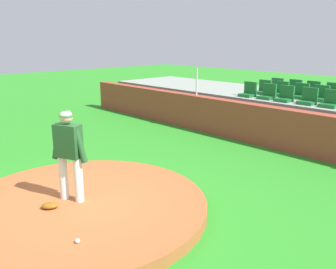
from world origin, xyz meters
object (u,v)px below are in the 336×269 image
stadium_chair_8 (320,96)px  stadium_chair_12 (312,91)px  stadium_chair_3 (308,99)px  stadium_chair_4 (331,102)px  fielding_glove (50,206)px  stadium_chair_13 (332,93)px  pitcher (69,148)px  stadium_chair_2 (285,96)px  stadium_chair_11 (294,89)px  stadium_chair_1 (268,94)px  stadium_chair_10 (276,87)px  stadium_chair_5 (263,90)px  baseball (78,241)px  stadium_chair_0 (249,92)px  stadium_chair_6 (280,91)px  stadium_chair_7 (300,94)px

stadium_chair_8 → stadium_chair_12: bearing=-52.8°
stadium_chair_3 → stadium_chair_4: size_ratio=1.00×
fielding_glove → stadium_chair_13: 9.91m
pitcher → stadium_chair_2: (0.17, 7.49, 0.19)m
stadium_chair_11 → pitcher: bearing=93.1°
stadium_chair_1 → stadium_chair_4: 2.08m
pitcher → stadium_chair_12: bearing=64.8°
fielding_glove → stadium_chair_1: stadium_chair_1 is taller
stadium_chair_8 → stadium_chair_10: size_ratio=1.00×
fielding_glove → stadium_chair_5: 9.04m
baseball → stadium_chair_2: (-1.26, 8.18, 1.18)m
stadium_chair_0 → stadium_chair_10: same height
stadium_chair_2 → stadium_chair_6: 1.18m
stadium_chair_5 → stadium_chair_13: same height
stadium_chair_0 → stadium_chair_2: same height
pitcher → stadium_chair_4: bearing=54.0°
stadium_chair_2 → stadium_chair_8: 1.15m
pitcher → stadium_chair_8: 8.43m
stadium_chair_4 → stadium_chair_10: 3.32m
pitcher → stadium_chair_1: bearing=69.6°
stadium_chair_11 → stadium_chair_12: bearing=178.0°
stadium_chair_3 → stadium_chair_7: (-0.70, 0.89, 0.00)m
baseball → fielding_glove: bearing=171.3°
stadium_chair_8 → stadium_chair_13: size_ratio=1.00×
stadium_chair_5 → pitcher: bearing=98.0°
baseball → stadium_chair_11: size_ratio=0.15×
stadium_chair_3 → stadium_chair_10: 2.77m
stadium_chair_3 → stadium_chair_11: 2.29m
stadium_chair_6 → stadium_chair_3: bearing=147.9°
stadium_chair_1 → pitcher: bearing=93.6°
stadium_chair_10 → baseball: bearing=104.9°
stadium_chair_2 → stadium_chair_12: (0.02, 1.82, 0.00)m
stadium_chair_4 → stadium_chair_8: 1.10m
stadium_chair_0 → stadium_chair_7: (1.42, 0.92, 0.00)m
stadium_chair_10 → stadium_chair_0: bearing=90.4°
stadium_chair_0 → stadium_chair_2: (1.38, -0.00, 0.00)m
pitcher → stadium_chair_3: size_ratio=3.53×
stadium_chair_5 → stadium_chair_13: (2.07, 0.93, 0.00)m
baseball → stadium_chair_1: stadium_chair_1 is taller
stadium_chair_2 → stadium_chair_8: bearing=-129.2°
stadium_chair_7 → stadium_chair_11: bearing=-52.2°
stadium_chair_1 → stadium_chair_4: (2.07, 0.01, 0.00)m
stadium_chair_0 → stadium_chair_10: bearing=-89.6°
stadium_chair_4 → stadium_chair_8: same height
baseball → stadium_chair_12: stadium_chair_12 is taller
stadium_chair_6 → stadium_chair_10: 1.10m
pitcher → stadium_chair_2: size_ratio=3.53×
stadium_chair_2 → stadium_chair_6: size_ratio=1.00×
stadium_chair_10 → stadium_chair_12: same height
stadium_chair_13 → stadium_chair_11: bearing=-0.5°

